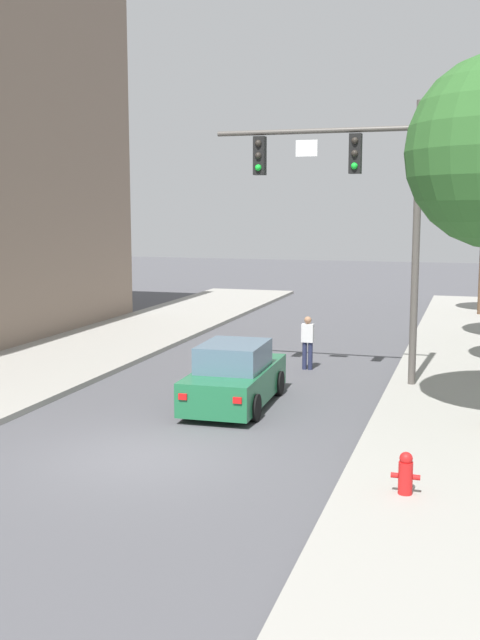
# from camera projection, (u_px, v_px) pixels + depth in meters

# --- Properties ---
(ground_plane) EXTENTS (120.00, 120.00, 0.00)m
(ground_plane) POSITION_uv_depth(u_px,v_px,m) (143.00, 456.00, 15.01)
(ground_plane) COLOR #4C4C51
(traffic_signal_mast) EXTENTS (5.63, 0.38, 7.50)m
(traffic_signal_mast) POSITION_uv_depth(u_px,v_px,m) (359.00, 193.00, 20.35)
(traffic_signal_mast) COLOR #514C47
(traffic_signal_mast) RESTS_ON sidewalk_right
(car_lead_green) EXTENTS (1.95, 4.29, 1.60)m
(car_lead_green) POSITION_uv_depth(u_px,v_px,m) (235.00, 377.00, 18.85)
(car_lead_green) COLOR #1E663D
(car_lead_green) RESTS_ON ground
(pedestrian_crossing_road) EXTENTS (0.36, 0.22, 1.64)m
(pedestrian_crossing_road) POSITION_uv_depth(u_px,v_px,m) (308.00, 340.00, 23.11)
(pedestrian_crossing_road) COLOR #232847
(pedestrian_crossing_road) RESTS_ON ground
(fire_hydrant) EXTENTS (0.48, 0.24, 0.72)m
(fire_hydrant) POSITION_uv_depth(u_px,v_px,m) (406.00, 473.00, 12.58)
(fire_hydrant) COLOR red
(fire_hydrant) RESTS_ON sidewalk_right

